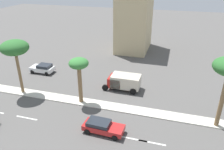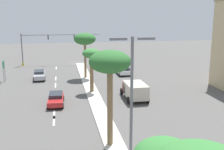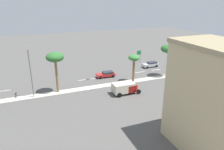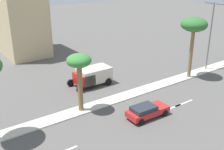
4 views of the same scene
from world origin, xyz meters
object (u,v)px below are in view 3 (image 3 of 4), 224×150
sedan_silver_rear (151,64)px  palm_tree_front (169,49)px  box_truck (125,87)px  traffic_signal_gantry (192,47)px  palm_tree_right (55,58)px  palm_tree_far (134,60)px  street_lamp_inboard (30,69)px  directional_road_sign (139,54)px  sedan_white_near (190,82)px  sedan_red_front (106,74)px  commercial_building (214,101)px

sedan_silver_rear → palm_tree_front: bearing=177.1°
box_truck → traffic_signal_gantry: bearing=-64.6°
palm_tree_right → sedan_silver_rear: bearing=-73.9°
palm_tree_far → box_truck: (-5.09, 4.42, -3.86)m
palm_tree_right → street_lamp_inboard: bearing=97.7°
palm_tree_right → palm_tree_front: bearing=-90.7°
palm_tree_front → traffic_signal_gantry: bearing=-60.7°
street_lamp_inboard → traffic_signal_gantry: bearing=-79.5°
palm_tree_front → sedan_silver_rear: size_ratio=1.66×
palm_tree_front → palm_tree_right: (0.30, 25.50, 0.37)m
traffic_signal_gantry → palm_tree_front: 16.22m
palm_tree_front → palm_tree_far: 9.08m
traffic_signal_gantry → directional_road_sign: (5.39, 14.29, -2.03)m
palm_tree_front → sedan_white_near: palm_tree_front is taller
sedan_white_near → street_lamp_inboard: bearing=78.1°
palm_tree_far → sedan_silver_rear: palm_tree_far is taller
traffic_signal_gantry → directional_road_sign: size_ratio=4.90×
palm_tree_right → sedan_red_front: 14.20m
palm_tree_far → palm_tree_right: 16.65m
commercial_building → sedan_red_front: bearing=4.9°
directional_road_sign → sedan_silver_rear: size_ratio=0.74×
palm_tree_front → box_truck: palm_tree_front is taller
traffic_signal_gantry → commercial_building: commercial_building is taller
traffic_signal_gantry → sedan_red_front: bearing=96.1°
palm_tree_front → street_lamp_inboard: street_lamp_inboard is taller
sedan_white_near → sedan_red_front: size_ratio=0.88×
palm_tree_front → palm_tree_right: 25.50m
palm_tree_far → palm_tree_right: palm_tree_right is taller
palm_tree_far → sedan_red_front: bearing=43.2°
palm_tree_far → sedan_white_near: 12.87m
palm_tree_front → street_lamp_inboard: size_ratio=0.81×
traffic_signal_gantry → sedan_white_near: (-14.77, 12.96, -3.68)m
directional_road_sign → palm_tree_right: palm_tree_right is taller
box_truck → street_lamp_inboard: bearing=73.9°
commercial_building → palm_tree_far: size_ratio=2.16×
palm_tree_far → directional_road_sign: bearing=-33.1°
traffic_signal_gantry → palm_tree_far: bearing=109.0°
palm_tree_right → sedan_red_front: palm_tree_right is taller
sedan_white_near → box_truck: size_ratio=0.74×
commercial_building → street_lamp_inboard: 30.00m
sedan_silver_rear → box_truck: box_truck is taller
street_lamp_inboard → sedan_red_front: 17.96m
commercial_building → palm_tree_right: 27.87m
directional_road_sign → sedan_red_front: 15.83m
traffic_signal_gantry → sedan_white_near: traffic_signal_gantry is taller
palm_tree_right → directional_road_sign: bearing=-62.8°
commercial_building → directional_road_sign: bearing=-16.4°
box_truck → directional_road_sign: bearing=-35.5°
traffic_signal_gantry → street_lamp_inboard: size_ratio=1.78×
directional_road_sign → palm_tree_front: 13.90m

